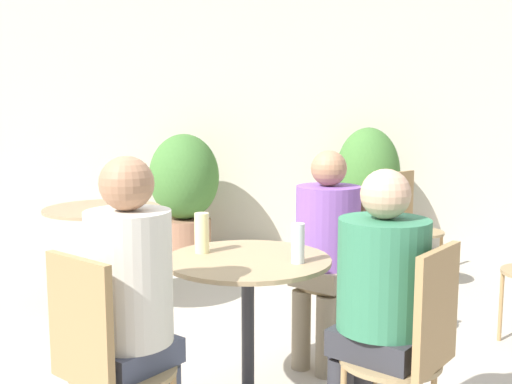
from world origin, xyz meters
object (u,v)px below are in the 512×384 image
object	(u,v)px
cafe_table_near	(248,294)
bistro_chair_3	(409,218)
bistro_chair_0	(102,354)
beer_glass_0	(298,243)
cafe_table_far	(103,230)
beer_glass_1	(202,233)
potted_plant_1	(367,189)
bistro_chair_1	(414,341)
potted_plant_0	(184,189)
bistro_chair_2	(340,263)
seated_person_1	(379,293)
seated_person_2	(326,240)
seated_person_0	(133,291)

from	to	relation	value
cafe_table_near	bistro_chair_3	xyz separation A→B (m)	(1.06, 2.15, -0.02)
bistro_chair_0	beer_glass_0	size ratio (longest dim) A/B	5.19
cafe_table_far	beer_glass_1	xyz separation A→B (m)	(0.93, -1.23, 0.26)
cafe_table_near	potted_plant_1	bearing A→B (deg)	75.12
bistro_chair_1	potted_plant_0	bearing A→B (deg)	-120.92
bistro_chair_1	beer_glass_0	size ratio (longest dim) A/B	5.19
bistro_chair_0	bistro_chair_2	bearing A→B (deg)	-90.00
bistro_chair_3	seated_person_1	bearing A→B (deg)	-149.85
seated_person_1	cafe_table_near	bearing A→B (deg)	-90.00
bistro_chair_1	seated_person_2	size ratio (longest dim) A/B	0.77
bistro_chair_3	potted_plant_1	xyz separation A→B (m)	(-0.25, 0.90, 0.11)
beer_glass_1	bistro_chair_1	bearing A→B (deg)	-30.44
seated_person_1	potted_plant_0	distance (m)	3.64
bistro_chair_0	bistro_chair_2	xyz separation A→B (m)	(0.91, 1.36, 0.00)
bistro_chair_1	seated_person_1	xyz separation A→B (m)	(-0.13, 0.08, 0.16)
cafe_table_near	bistro_chair_2	bearing A→B (deg)	56.32
bistro_chair_2	seated_person_2	world-z (taller)	seated_person_2
bistro_chair_3	potted_plant_1	bearing A→B (deg)	57.03
bistro_chair_3	seated_person_2	xyz separation A→B (m)	(-0.69, -1.60, 0.16)
bistro_chair_1	beer_glass_1	bearing A→B (deg)	-86.76
beer_glass_0	potted_plant_1	distance (m)	3.18
bistro_chair_1	seated_person_2	distance (m)	1.07
cafe_table_far	bistro_chair_2	world-z (taller)	bistro_chair_2
bistro_chair_1	potted_plant_1	world-z (taller)	potted_plant_1
bistro_chair_1	seated_person_2	bearing A→B (deg)	-129.23
seated_person_0	bistro_chair_2	bearing A→B (deg)	-90.00
seated_person_0	beer_glass_0	xyz separation A→B (m)	(0.60, 0.49, 0.08)
bistro_chair_0	seated_person_1	size ratio (longest dim) A/B	0.77
potted_plant_1	cafe_table_far	bearing A→B (deg)	-138.33
cafe_table_far	seated_person_0	distance (m)	2.03
cafe_table_far	cafe_table_near	bearing A→B (deg)	-48.49
bistro_chair_2	beer_glass_1	xyz separation A→B (m)	(-0.68, -0.60, 0.29)
bistro_chair_2	beer_glass_1	bearing A→B (deg)	-104.89
bistro_chair_0	cafe_table_far	bearing A→B (deg)	-36.83
bistro_chair_3	beer_glass_0	world-z (taller)	same
cafe_table_near	bistro_chair_1	size ratio (longest dim) A/B	0.83
cafe_table_far	seated_person_1	xyz separation A→B (m)	(1.71, -1.68, 0.13)
bistro_chair_0	bistro_chair_1	size ratio (longest dim) A/B	1.00
bistro_chair_0	beer_glass_1	xyz separation A→B (m)	(0.23, 0.76, 0.29)
beer_glass_1	potted_plant_1	bearing A→B (deg)	70.76
bistro_chair_2	seated_person_0	distance (m)	1.50
bistro_chair_2	beer_glass_0	size ratio (longest dim) A/B	5.19
bistro_chair_2	seated_person_2	distance (m)	0.22
bistro_chair_3	seated_person_0	world-z (taller)	seated_person_0
cafe_table_far	beer_glass_1	world-z (taller)	beer_glass_1
bistro_chair_3	potted_plant_1	size ratio (longest dim) A/B	0.74
cafe_table_near	seated_person_2	size ratio (longest dim) A/B	0.64
bistro_chair_2	potted_plant_1	bearing A→B (deg)	115.09
potted_plant_1	beer_glass_0	bearing A→B (deg)	-100.54
bistro_chair_1	bistro_chair_3	world-z (taller)	same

